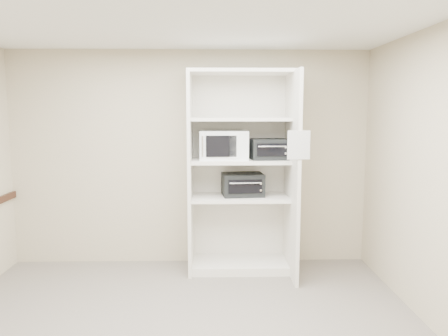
{
  "coord_description": "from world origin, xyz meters",
  "views": [
    {
      "loc": [
        0.31,
        -3.51,
        1.94
      ],
      "look_at": [
        0.42,
        1.44,
        1.3
      ],
      "focal_mm": 35.0,
      "sensor_mm": 36.0,
      "label": 1
    }
  ],
  "objects_px": {
    "shelving_unit": "(244,179)",
    "microwave": "(224,145)",
    "toaster_oven_lower": "(243,184)",
    "toaster_oven_upper": "(269,149)"
  },
  "relations": [
    {
      "from": "shelving_unit",
      "to": "microwave",
      "type": "height_order",
      "value": "shelving_unit"
    },
    {
      "from": "microwave",
      "to": "toaster_oven_lower",
      "type": "xyz_separation_m",
      "value": [
        0.23,
        0.0,
        -0.49
      ]
    },
    {
      "from": "shelving_unit",
      "to": "microwave",
      "type": "distance_m",
      "value": 0.48
    },
    {
      "from": "toaster_oven_lower",
      "to": "toaster_oven_upper",
      "type": "bearing_deg",
      "value": -15.15
    },
    {
      "from": "microwave",
      "to": "toaster_oven_lower",
      "type": "relative_size",
      "value": 1.17
    },
    {
      "from": "microwave",
      "to": "toaster_oven_upper",
      "type": "xyz_separation_m",
      "value": [
        0.54,
        -0.05,
        -0.05
      ]
    },
    {
      "from": "shelving_unit",
      "to": "toaster_oven_upper",
      "type": "bearing_deg",
      "value": -4.48
    },
    {
      "from": "microwave",
      "to": "toaster_oven_upper",
      "type": "bearing_deg",
      "value": -5.07
    },
    {
      "from": "toaster_oven_upper",
      "to": "shelving_unit",
      "type": "bearing_deg",
      "value": 169.8
    },
    {
      "from": "microwave",
      "to": "toaster_oven_lower",
      "type": "height_order",
      "value": "microwave"
    }
  ]
}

